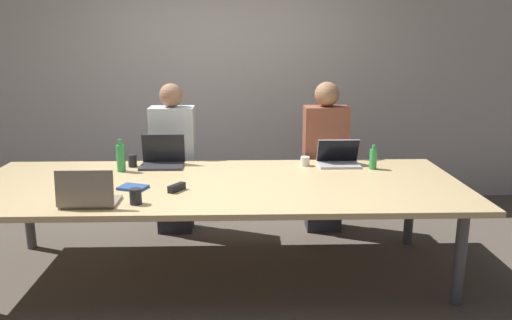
# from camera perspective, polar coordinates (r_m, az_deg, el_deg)

# --- Properties ---
(ground_plane) EXTENTS (24.00, 24.00, 0.00)m
(ground_plane) POSITION_cam_1_polar(r_m,az_deg,el_deg) (4.04, -4.24, -12.66)
(ground_plane) COLOR brown
(curtain_wall) EXTENTS (12.00, 0.06, 2.80)m
(curtain_wall) POSITION_cam_1_polar(r_m,az_deg,el_deg) (5.53, -3.63, 9.70)
(curtain_wall) COLOR #BCB7B2
(curtain_wall) RESTS_ON ground_plane
(conference_table) EXTENTS (3.69, 1.40, 0.73)m
(conference_table) POSITION_cam_1_polar(r_m,az_deg,el_deg) (3.78, -4.42, -3.33)
(conference_table) COLOR #D6B77F
(conference_table) RESTS_ON ground_plane
(laptop_near_left) EXTENTS (0.37, 0.25, 0.25)m
(laptop_near_left) POSITION_cam_1_polar(r_m,az_deg,el_deg) (3.40, -18.65, -3.85)
(laptop_near_left) COLOR gray
(laptop_near_left) RESTS_ON conference_table
(cup_near_left) EXTENTS (0.08, 0.08, 0.10)m
(cup_near_left) POSITION_cam_1_polar(r_m,az_deg,el_deg) (3.37, -13.60, -4.07)
(cup_near_left) COLOR #232328
(cup_near_left) RESTS_ON conference_table
(laptop_far_right) EXTENTS (0.35, 0.23, 0.22)m
(laptop_far_right) POSITION_cam_1_polar(r_m,az_deg,el_deg) (4.31, 9.39, 0.26)
(laptop_far_right) COLOR #B7B7BC
(laptop_far_right) RESTS_ON conference_table
(person_far_right) EXTENTS (0.40, 0.24, 1.41)m
(person_far_right) POSITION_cam_1_polar(r_m,az_deg,el_deg) (4.71, 7.86, 0.08)
(person_far_right) COLOR #2D2D38
(person_far_right) RESTS_ON ground_plane
(cup_far_right) EXTENTS (0.08, 0.08, 0.08)m
(cup_far_right) POSITION_cam_1_polar(r_m,az_deg,el_deg) (4.26, 5.62, -0.14)
(cup_far_right) COLOR white
(cup_far_right) RESTS_ON conference_table
(bottle_far_right) EXTENTS (0.06, 0.06, 0.20)m
(bottle_far_right) POSITION_cam_1_polar(r_m,az_deg,el_deg) (4.24, 13.24, 0.15)
(bottle_far_right) COLOR green
(bottle_far_right) RESTS_ON conference_table
(laptop_far_midleft) EXTENTS (0.36, 0.25, 0.26)m
(laptop_far_midleft) POSITION_cam_1_polar(r_m,az_deg,el_deg) (4.31, -10.62, 0.33)
(laptop_far_midleft) COLOR #333338
(laptop_far_midleft) RESTS_ON conference_table
(person_far_midleft) EXTENTS (0.40, 0.24, 1.40)m
(person_far_midleft) POSITION_cam_1_polar(r_m,az_deg,el_deg) (4.70, -9.39, -0.11)
(person_far_midleft) COLOR #2D2D38
(person_far_midleft) RESTS_ON ground_plane
(cup_far_midleft) EXTENTS (0.07, 0.07, 0.10)m
(cup_far_midleft) POSITION_cam_1_polar(r_m,az_deg,el_deg) (4.33, -13.94, -0.08)
(cup_far_midleft) COLOR #232328
(cup_far_midleft) RESTS_ON conference_table
(bottle_far_midleft) EXTENTS (0.07, 0.07, 0.27)m
(bottle_far_midleft) POSITION_cam_1_polar(r_m,az_deg,el_deg) (4.19, -15.20, 0.26)
(bottle_far_midleft) COLOR green
(bottle_far_midleft) RESTS_ON conference_table
(stapler) EXTENTS (0.12, 0.15, 0.05)m
(stapler) POSITION_cam_1_polar(r_m,az_deg,el_deg) (3.60, -9.05, -3.14)
(stapler) COLOR black
(stapler) RESTS_ON conference_table
(notebook) EXTENTS (0.23, 0.20, 0.02)m
(notebook) POSITION_cam_1_polar(r_m,az_deg,el_deg) (3.71, -13.88, -3.06)
(notebook) COLOR #2D4C8C
(notebook) RESTS_ON conference_table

